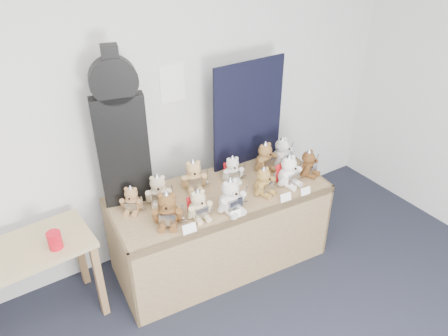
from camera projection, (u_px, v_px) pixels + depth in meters
room_shell at (172, 84)px, 3.32m from camera, size 6.00×6.00×6.00m
display_table at (224, 213)px, 3.43m from camera, size 1.76×0.86×0.71m
side_table at (29, 262)px, 2.93m from camera, size 0.87×0.51×0.70m
guitar_case at (121, 132)px, 3.01m from camera, size 0.37×0.19×1.18m
navy_board at (248, 114)px, 3.57m from camera, size 0.67×0.02×0.89m
red_cup at (55, 240)px, 2.84m from camera, size 0.09×0.09×0.12m
teddy_front_far_left at (167, 210)px, 3.01m from camera, size 0.24×0.24×0.30m
teddy_front_left at (199, 205)px, 3.09m from camera, size 0.21×0.18×0.26m
teddy_front_centre at (231, 197)px, 3.14m from camera, size 0.24×0.20×0.30m
teddy_front_right at (264, 182)px, 3.34m from camera, size 0.21×0.19×0.25m
teddy_front_far_right at (289, 172)px, 3.44m from camera, size 0.24×0.21×0.29m
teddy_front_end at (308, 164)px, 3.57m from camera, size 0.21×0.19×0.25m
teddy_back_left at (158, 191)px, 3.23m from camera, size 0.22×0.21×0.27m
teddy_back_centre_left at (194, 176)px, 3.39m from camera, size 0.22×0.22×0.28m
teddy_back_centre_right at (233, 170)px, 3.50m from camera, size 0.20×0.18×0.24m
teddy_back_right at (265, 158)px, 3.64m from camera, size 0.23×0.19×0.28m
teddy_back_end at (282, 153)px, 3.70m from camera, size 0.23×0.22×0.28m
teddy_back_far_left at (132, 200)px, 3.16m from camera, size 0.18×0.19×0.23m
entry_card_a at (189, 229)px, 2.97m from camera, size 0.10×0.03×0.07m
entry_card_b at (236, 214)px, 3.11m from camera, size 0.09×0.03×0.06m
entry_card_c at (286, 197)px, 3.28m from camera, size 0.09×0.03×0.07m
entry_card_d at (306, 191)px, 3.35m from camera, size 0.09×0.03×0.06m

